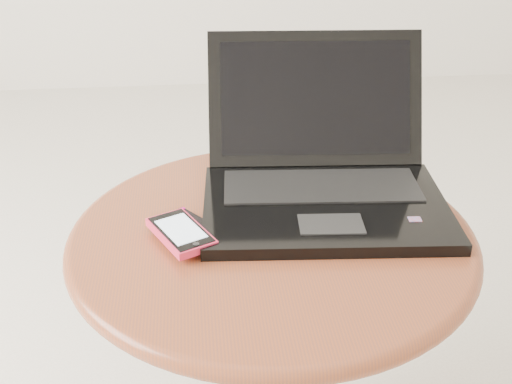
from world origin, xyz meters
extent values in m
cylinder|color=#5A2816|center=(0.06, -0.01, 0.23)|extent=(0.09, 0.09, 0.40)
cylinder|color=brown|center=(0.06, -0.01, 0.45)|extent=(0.55, 0.55, 0.03)
torus|color=brown|center=(0.06, -0.01, 0.45)|extent=(0.58, 0.58, 0.03)
cube|color=black|center=(0.14, 0.03, 0.47)|extent=(0.37, 0.27, 0.02)
cube|color=black|center=(0.14, 0.08, 0.48)|extent=(0.30, 0.13, 0.00)
cube|color=black|center=(0.13, -0.04, 0.48)|extent=(0.09, 0.06, 0.00)
cube|color=red|center=(0.25, -0.03, 0.48)|extent=(0.02, 0.02, 0.00)
cube|color=black|center=(0.15, 0.20, 0.58)|extent=(0.35, 0.12, 0.20)
cube|color=black|center=(0.15, 0.19, 0.58)|extent=(0.31, 0.10, 0.17)
cube|color=black|center=(-0.06, -0.01, 0.46)|extent=(0.11, 0.12, 0.01)
cube|color=#C70177|center=(-0.09, 0.03, 0.47)|extent=(0.05, 0.04, 0.00)
cube|color=#E52A4C|center=(-0.07, -0.03, 0.47)|extent=(0.10, 0.12, 0.01)
cube|color=black|center=(-0.07, -0.03, 0.48)|extent=(0.09, 0.11, 0.00)
cube|color=silver|center=(-0.07, -0.03, 0.48)|extent=(0.07, 0.09, 0.00)
cylinder|color=black|center=(-0.05, -0.07, 0.48)|extent=(0.01, 0.01, 0.00)
camera|label=1|loc=(-0.05, -0.81, 0.95)|focal=46.59mm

